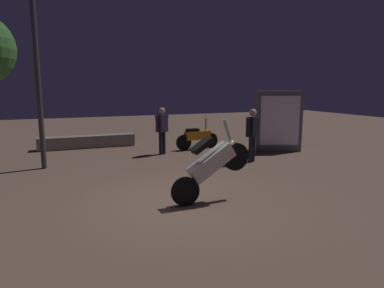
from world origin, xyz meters
TOP-DOWN VIEW (x-y plane):
  - ground_plane at (0.00, 0.00)m, footprint 40.00×40.00m
  - motorcycle_white_foreground at (0.51, -0.22)m, footprint 1.66×0.35m
  - motorcycle_orange_parked_left at (2.48, 5.16)m, footprint 1.66×0.39m
  - person_rider_beside at (1.02, 4.72)m, footprint 0.60×0.43m
  - person_bystander_far at (3.17, 2.59)m, footprint 0.62×0.41m
  - streetlamp_near at (-2.61, 4.03)m, footprint 0.36×0.36m
  - kiosk_billboard at (4.96, 3.83)m, footprint 1.68×0.99m
  - planter_wall_low at (-1.20, 6.95)m, footprint 3.44×0.50m

SIDE VIEW (x-z plane):
  - ground_plane at x=0.00m, z-range 0.00..0.00m
  - planter_wall_low at x=-1.20m, z-range 0.00..0.45m
  - motorcycle_orange_parked_left at x=2.48m, z-range -0.12..0.99m
  - motorcycle_white_foreground at x=0.51m, z-range -0.07..1.56m
  - person_rider_beside at x=1.02m, z-range 0.14..1.71m
  - person_bystander_far at x=3.17m, z-range 0.15..1.75m
  - kiosk_billboard at x=4.96m, z-range 0.00..2.10m
  - streetlamp_near at x=-2.61m, z-range 0.69..6.02m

